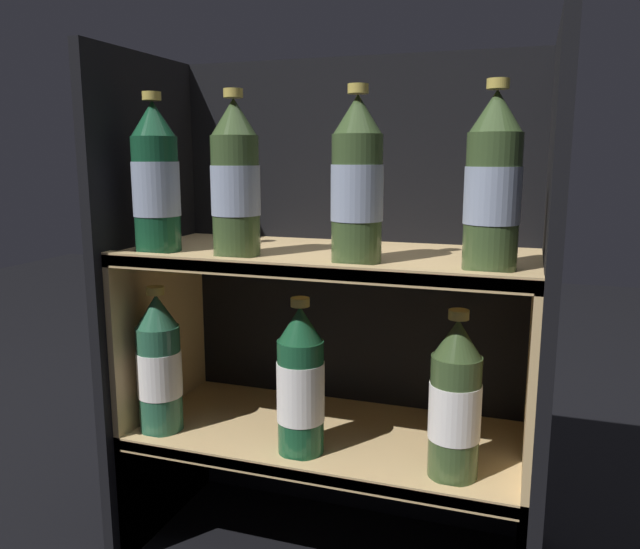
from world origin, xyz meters
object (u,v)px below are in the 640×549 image
Objects in this scene: bottle_upper_front_0 at (156,181)px; bottle_upper_front_2 at (357,184)px; bottle_lower_front_2 at (455,402)px; bottle_upper_front_1 at (235,182)px; bottle_lower_front_0 at (159,366)px; bottle_upper_front_3 at (493,186)px; bottle_lower_front_1 at (301,384)px.

bottle_upper_front_0 and bottle_upper_front_2 have the same top height.
bottle_upper_front_1 is at bearing 180.00° from bottle_lower_front_2.
bottle_lower_front_2 is (0.53, 0.00, -0.00)m from bottle_lower_front_0.
bottle_lower_front_0 is 0.53m from bottle_lower_front_2.
bottle_upper_front_0 is 1.00× the size of bottle_upper_front_3.
bottle_upper_front_2 is 0.37m from bottle_lower_front_2.
bottle_upper_front_1 is (0.15, 0.00, 0.00)m from bottle_upper_front_0.
bottle_lower_front_2 is (0.16, 0.00, -0.33)m from bottle_upper_front_2.
bottle_upper_front_3 is at bearing -0.00° from bottle_upper_front_0.
bottle_upper_front_1 reaches higher than bottle_lower_front_2.
bottle_lower_front_1 and bottle_lower_front_2 have the same top height.
bottle_upper_front_2 is 1.00× the size of bottle_lower_front_2.
bottle_lower_front_0 is at bearing 180.00° from bottle_upper_front_1.
bottle_upper_front_1 reaches higher than bottle_lower_front_0.
bottle_upper_front_2 is at bearing -0.00° from bottle_lower_front_1.
bottle_upper_front_0 is 1.00× the size of bottle_lower_front_1.
bottle_lower_front_2 is at bearing 180.00° from bottle_upper_front_3.
bottle_upper_front_2 is at bearing -180.00° from bottle_lower_front_2.
bottle_upper_front_2 is 1.00× the size of bottle_upper_front_3.
bottle_upper_front_2 and bottle_upper_front_3 have the same top height.
bottle_lower_front_0 is at bearing 180.00° from bottle_lower_front_2.
bottle_upper_front_1 is 0.49m from bottle_lower_front_2.
bottle_lower_front_0 is at bearing 180.00° from bottle_upper_front_2.
bottle_upper_front_0 reaches higher than bottle_lower_front_2.
bottle_upper_front_3 is at bearing -0.00° from bottle_lower_front_1.
bottle_upper_front_3 reaches higher than bottle_lower_front_1.
bottle_upper_front_0 is 0.35m from bottle_upper_front_2.
bottle_upper_front_2 is 1.00× the size of bottle_lower_front_1.
bottle_upper_front_0 is 0.15m from bottle_upper_front_1.
bottle_upper_front_2 is at bearing -0.00° from bottle_upper_front_1.
bottle_lower_front_1 is at bearing 0.00° from bottle_lower_front_0.
bottle_upper_front_2 reaches higher than bottle_lower_front_2.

